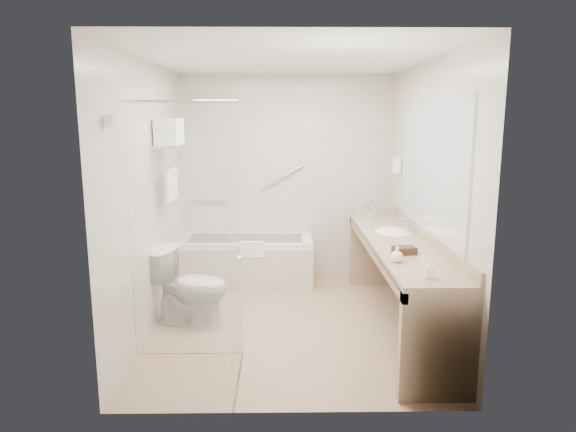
{
  "coord_description": "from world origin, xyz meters",
  "views": [
    {
      "loc": [
        -0.07,
        -4.78,
        1.97
      ],
      "look_at": [
        0.0,
        0.3,
        1.0
      ],
      "focal_mm": 32.0,
      "sensor_mm": 36.0,
      "label": 1
    }
  ],
  "objects_px": {
    "bathtub": "(246,260)",
    "vanity_counter": "(398,262)",
    "toilet": "(190,286)",
    "water_bottle_left": "(372,210)",
    "amenity_basket": "(404,250)"
  },
  "relations": [
    {
      "from": "bathtub",
      "to": "toilet",
      "type": "distance_m",
      "value": 1.34
    },
    {
      "from": "bathtub",
      "to": "amenity_basket",
      "type": "distance_m",
      "value": 2.44
    },
    {
      "from": "toilet",
      "to": "amenity_basket",
      "type": "distance_m",
      "value": 2.07
    },
    {
      "from": "amenity_basket",
      "to": "water_bottle_left",
      "type": "bearing_deg",
      "value": 89.85
    },
    {
      "from": "toilet",
      "to": "water_bottle_left",
      "type": "xyz_separation_m",
      "value": [
        1.92,
        0.97,
        0.58
      ]
    },
    {
      "from": "bathtub",
      "to": "water_bottle_left",
      "type": "xyz_separation_m",
      "value": [
        1.47,
        -0.29,
        0.67
      ]
    },
    {
      "from": "water_bottle_left",
      "to": "bathtub",
      "type": "bearing_deg",
      "value": 168.89
    },
    {
      "from": "bathtub",
      "to": "amenity_basket",
      "type": "xyz_separation_m",
      "value": [
        1.47,
        -1.86,
        0.61
      ]
    },
    {
      "from": "bathtub",
      "to": "vanity_counter",
      "type": "xyz_separation_m",
      "value": [
        1.52,
        -1.39,
        0.36
      ]
    },
    {
      "from": "bathtub",
      "to": "vanity_counter",
      "type": "bearing_deg",
      "value": -42.35
    },
    {
      "from": "bathtub",
      "to": "vanity_counter",
      "type": "distance_m",
      "value": 2.09
    },
    {
      "from": "bathtub",
      "to": "vanity_counter",
      "type": "relative_size",
      "value": 0.59
    },
    {
      "from": "amenity_basket",
      "to": "water_bottle_left",
      "type": "xyz_separation_m",
      "value": [
        0.0,
        1.57,
        0.06
      ]
    },
    {
      "from": "vanity_counter",
      "to": "amenity_basket",
      "type": "relative_size",
      "value": 14.58
    },
    {
      "from": "toilet",
      "to": "amenity_basket",
      "type": "relative_size",
      "value": 4.05
    }
  ]
}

